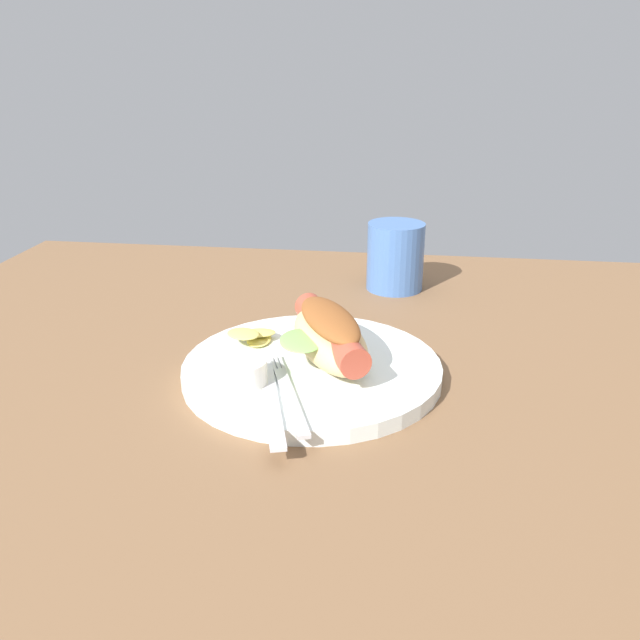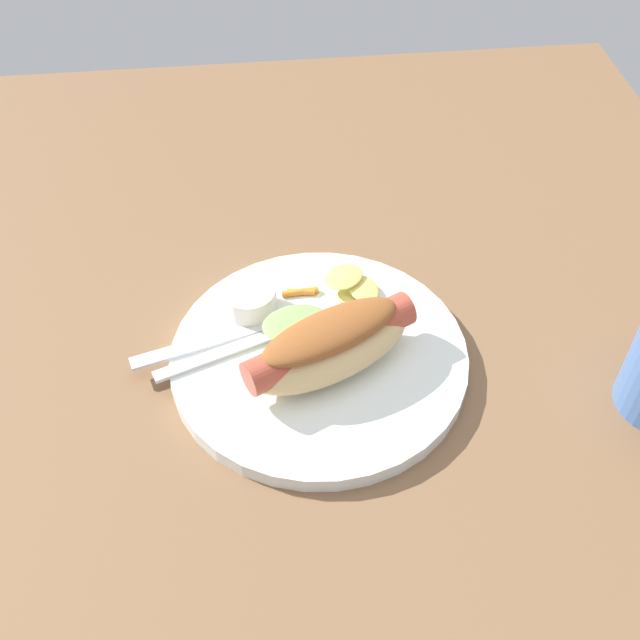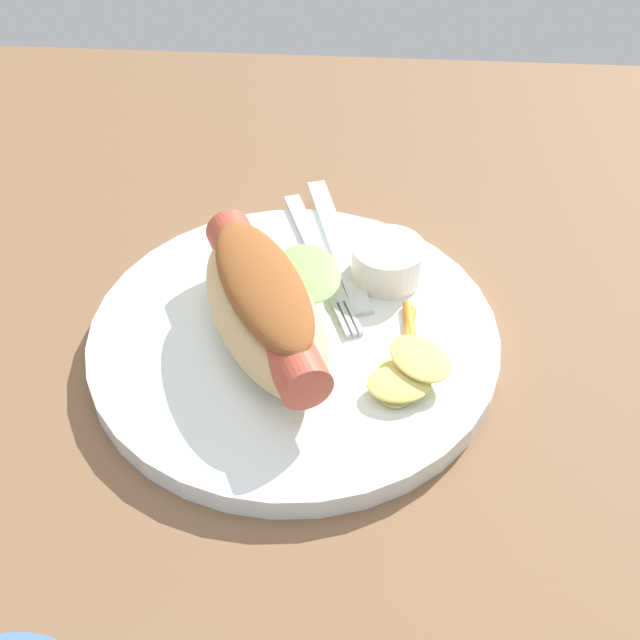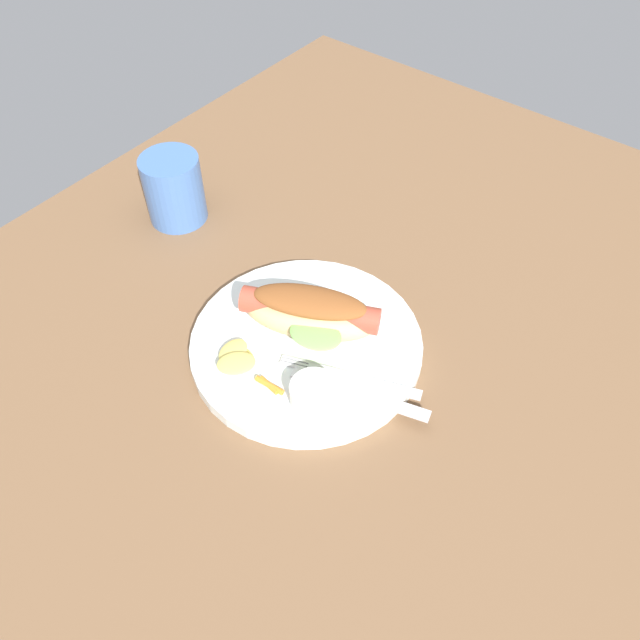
% 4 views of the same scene
% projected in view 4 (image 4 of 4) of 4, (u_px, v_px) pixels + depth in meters
% --- Properties ---
extents(ground_plane, '(1.20, 0.90, 0.02)m').
position_uv_depth(ground_plane, '(313.00, 325.00, 0.80)').
color(ground_plane, brown).
extents(plate, '(0.27, 0.27, 0.02)m').
position_uv_depth(plate, '(306.00, 345.00, 0.76)').
color(plate, white).
rests_on(plate, ground_plane).
extents(hot_dog, '(0.12, 0.17, 0.06)m').
position_uv_depth(hot_dog, '(310.00, 312.00, 0.75)').
color(hot_dog, '#DBB77A').
rests_on(hot_dog, plate).
extents(sauce_ramekin, '(0.05, 0.05, 0.03)m').
position_uv_depth(sauce_ramekin, '(314.00, 394.00, 0.69)').
color(sauce_ramekin, white).
rests_on(sauce_ramekin, plate).
extents(fork, '(0.07, 0.16, 0.00)m').
position_uv_depth(fork, '(353.00, 378.00, 0.72)').
color(fork, silver).
rests_on(fork, plate).
extents(knife, '(0.06, 0.15, 0.00)m').
position_uv_depth(knife, '(359.00, 394.00, 0.70)').
color(knife, silver).
rests_on(knife, plate).
extents(chips_pile, '(0.06, 0.06, 0.02)m').
position_uv_depth(chips_pile, '(236.00, 357.00, 0.73)').
color(chips_pile, '#D7C862').
rests_on(chips_pile, plate).
extents(carrot_garnish, '(0.01, 0.04, 0.01)m').
position_uv_depth(carrot_garnish, '(269.00, 385.00, 0.71)').
color(carrot_garnish, orange).
rests_on(carrot_garnish, plate).
extents(drinking_cup, '(0.08, 0.08, 0.10)m').
position_uv_depth(drinking_cup, '(174.00, 189.00, 0.89)').
color(drinking_cup, '#4770B2').
rests_on(drinking_cup, ground_plane).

